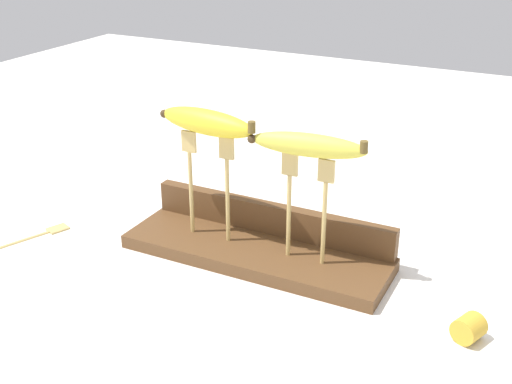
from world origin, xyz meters
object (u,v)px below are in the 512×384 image
Objects in this scene: fork_fallen_far at (37,235)px; fork_stand_right at (306,200)px; fork_stand_left at (207,178)px; banana_raised_right at (308,146)px; banana_chunk_near at (469,328)px; banana_raised_left at (205,123)px.

fork_stand_right is at bearing 12.01° from fork_fallen_far.
fork_stand_left is 0.18m from fork_stand_right.
banana_chunk_near is (0.27, -0.06, -0.20)m from banana_raised_right.
banana_raised_left reaches higher than fork_stand_left.
banana_raised_right is 0.53m from fork_fallen_far.
fork_fallen_far is 0.75m from banana_chunk_near.
fork_stand_right is at bearing -0.00° from banana_raised_left.
fork_stand_right reaches higher than fork_fallen_far.
banana_raised_left reaches higher than fork_fallen_far.
banana_raised_left is (-0.00, 0.00, 0.09)m from fork_stand_left.
fork_stand_left is at bearing 172.08° from banana_chunk_near.
banana_raised_right is at bearing -0.01° from banana_raised_left.
banana_raised_left is 0.39m from fork_fallen_far.
banana_chunk_near reaches higher than fork_fallen_far.
fork_fallen_far is at bearing -167.99° from fork_stand_right.
banana_chunk_near is (0.75, 0.04, 0.02)m from fork_fallen_far.
banana_raised_left is 1.00× the size of banana_raised_right.
fork_stand_right is 0.50m from fork_fallen_far.
banana_raised_right is at bearing 167.07° from banana_chunk_near.
banana_raised_right is at bearing -0.00° from fork_stand_left.
fork_fallen_far is (-0.47, -0.10, -0.13)m from fork_stand_right.
banana_raised_right is 1.17× the size of fork_fallen_far.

